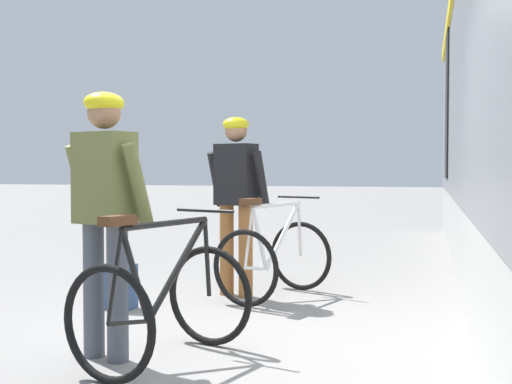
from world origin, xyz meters
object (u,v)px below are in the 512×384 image
object	(u,v)px
cyclist_far_in_dark	(236,189)
bicycle_far_white	(274,257)
cyclist_near_in_olive	(105,200)
backpack_on_platform	(120,286)
bicycle_near_black	(163,302)

from	to	relation	value
cyclist_far_in_dark	bicycle_far_white	world-z (taller)	cyclist_far_in_dark
cyclist_near_in_olive	backpack_on_platform	bearing A→B (deg)	112.55
bicycle_far_white	backpack_on_platform	bearing A→B (deg)	-146.51
cyclist_near_in_olive	bicycle_near_black	bearing A→B (deg)	0.20
cyclist_near_in_olive	bicycle_far_white	distance (m)	2.48
cyclist_near_in_olive	bicycle_far_white	xyz separation A→B (m)	(0.62, 2.31, -0.65)
bicycle_near_black	bicycle_far_white	xyz separation A→B (m)	(0.22, 2.30, 0.00)
cyclist_far_in_dark	backpack_on_platform	bearing A→B (deg)	-135.00
bicycle_far_white	backpack_on_platform	distance (m)	1.50
bicycle_near_black	bicycle_far_white	size ratio (longest dim) A/B	0.99
cyclist_near_in_olive	bicycle_near_black	size ratio (longest dim) A/B	1.43
bicycle_far_white	backpack_on_platform	xyz separation A→B (m)	(-1.24, -0.82, -0.20)
cyclist_far_in_dark	bicycle_near_black	distance (m)	2.43
cyclist_near_in_olive	backpack_on_platform	world-z (taller)	cyclist_near_in_olive
cyclist_near_in_olive	bicycle_near_black	distance (m)	0.77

